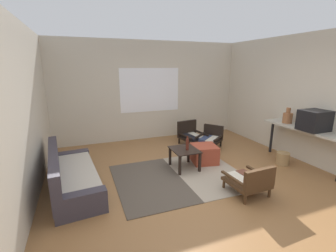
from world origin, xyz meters
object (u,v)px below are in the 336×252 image
Objects in this scene: ottoman_orange at (204,154)px; glass_bottle at (187,144)px; armchair_striped_foreground at (250,180)px; crt_television at (315,120)px; couch at (71,177)px; wicker_basket at (283,158)px; armchair_corner at (210,137)px; coffee_table at (184,153)px; armchair_by_window at (191,134)px; console_shelf at (303,131)px; clay_vase at (288,117)px.

ottoman_orange is 1.78× the size of glass_bottle.
armchair_striped_foreground is 1.17× the size of crt_television.
couch is 4.20m from wicker_basket.
crt_television is (1.17, -1.87, 0.75)m from armchair_corner.
glass_bottle reaches higher than coffee_table.
coffee_table is 1.58m from armchair_by_window.
wicker_basket is (1.22, -1.91, -0.14)m from armchair_by_window.
console_shelf is at bearing 89.16° from crt_television.
coffee_table is at bearing -140.65° from armchair_corner.
clay_vase reaches higher than coffee_table.
clay_vase is at bearing -11.94° from ottoman_orange.
clay_vase is 0.92m from wicker_basket.
couch is at bearing 155.32° from armchair_striped_foreground.
armchair_by_window reaches higher than wicker_basket.
couch is at bearing -178.59° from coffee_table.
couch is 5.86× the size of clay_vase.
armchair_corner is (0.37, -0.39, -0.01)m from armchair_by_window.
ottoman_orange is at bearing 155.99° from console_shelf.
crt_television reaches higher than armchair_corner.
armchair_corner is at bearing 119.41° from wicker_basket.
armchair_by_window is 2.27m from wicker_basket.
ottoman_orange is at bearing 13.79° from coffee_table.
armchair_corner is at bearing -46.51° from armchair_by_window.
armchair_by_window is 2.48× the size of glass_bottle.
wicker_basket is (4.16, -0.50, -0.09)m from couch.
couch reaches higher than wicker_basket.
glass_bottle is at bearing -138.37° from armchair_corner.
armchair_striped_foreground is at bearing -66.55° from coffee_table.
console_shelf reaches higher than armchair_corner.
clay_vase reaches higher than couch.
ottoman_orange is (-0.28, -1.22, -0.08)m from armchair_by_window.
armchair_striped_foreground is 1.42m from ottoman_orange.
glass_bottle is (-2.32, 0.20, -0.40)m from clay_vase.
couch is at bearing 171.98° from console_shelf.
coffee_table reaches higher than ottoman_orange.
crt_television is (-0.00, -0.22, 0.28)m from console_shelf.
wicker_basket is (2.04, -0.55, -0.20)m from coffee_table.
glass_bottle is 2.11m from wicker_basket.
console_shelf is (1.80, 0.60, 0.48)m from armchair_striped_foreground.
ottoman_orange is at bearing 155.62° from wicker_basket.
coffee_table is 1.10× the size of crt_television.
armchair_striped_foreground is (0.56, -1.29, -0.08)m from coffee_table.
crt_television is 2.52m from glass_bottle.
glass_bottle reaches higher than wicker_basket.
console_shelf is at bearing -54.51° from armchair_corner.
armchair_corner is at bearing 74.59° from armchair_striped_foreground.
armchair_by_window is 1.39× the size of ottoman_orange.
glass_bottle is (-0.50, -0.18, 0.34)m from ottoman_orange.
wicker_basket is (1.51, -0.68, -0.06)m from ottoman_orange.
clay_vase is (0.00, 0.64, -0.07)m from crt_television.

